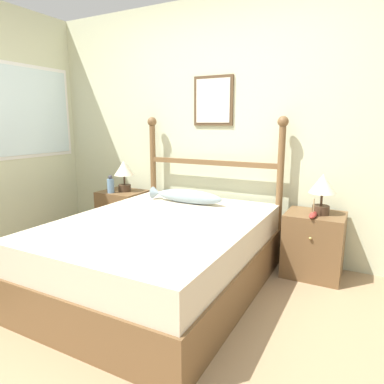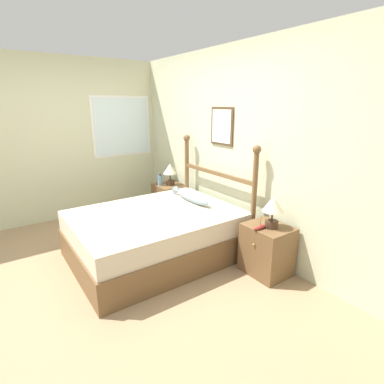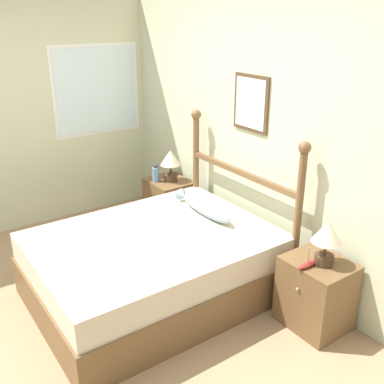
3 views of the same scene
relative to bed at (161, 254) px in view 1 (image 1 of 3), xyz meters
The scene contains 11 objects.
ground_plane 0.70m from the bed, 83.06° to the right, with size 16.00×16.00×0.00m, color #9E7F5B.
wall_back 1.48m from the bed, 85.99° to the left, with size 6.40×0.08×2.55m.
bed is the anchor object (origin of this frame).
headboard 1.08m from the bed, 90.00° to the left, with size 1.52×0.10×1.40m.
nightstand_left 1.34m from the bed, 141.98° to the left, with size 0.49×0.44×0.56m.
nightstand_right 1.34m from the bed, 38.02° to the left, with size 0.49×0.44×0.56m.
table_lamp_left 1.42m from the bed, 140.92° to the left, with size 0.22×0.22×0.35m.
table_lamp_right 1.46m from the bed, 36.86° to the left, with size 0.22×0.22×0.35m.
bottle 1.36m from the bed, 147.96° to the left, with size 0.08×0.08×0.20m.
model_boat 1.30m from the bed, 33.35° to the left, with size 0.06×0.20×0.16m.
fish_pillow 0.71m from the bed, 99.51° to the left, with size 0.76×0.13×0.13m.
Camera 1 is at (1.36, -1.57, 1.34)m, focal length 32.00 mm.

